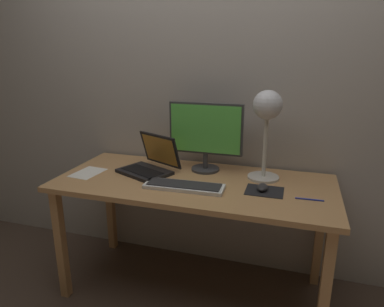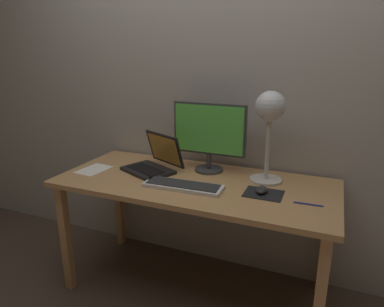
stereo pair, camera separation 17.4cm
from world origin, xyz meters
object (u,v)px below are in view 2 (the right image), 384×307
monitor (209,133)px  laptop (156,160)px  keyboard_main (183,186)px  desk_lamp (270,115)px  pen (308,204)px  mouse (262,190)px

monitor → laptop: monitor is taller
monitor → keyboard_main: bearing=-96.2°
laptop → desk_lamp: desk_lamp is taller
keyboard_main → desk_lamp: size_ratio=0.86×
pen → mouse: bearing=167.7°
laptop → keyboard_main: bearing=-36.6°
monitor → pen: monitor is taller
keyboard_main → pen: bearing=3.2°
monitor → pen: (0.62, -0.28, -0.24)m
laptop → mouse: (0.70, -0.12, -0.04)m
monitor → mouse: monitor is taller
pen → desk_lamp: bearing=136.8°
mouse → pen: bearing=-12.3°
desk_lamp → pen: desk_lamp is taller
desk_lamp → pen: bearing=-43.2°
laptop → pen: laptop is taller
keyboard_main → mouse: mouse is taller
keyboard_main → laptop: size_ratio=1.12×
mouse → desk_lamp: bearing=94.6°
keyboard_main → pen: keyboard_main is taller
keyboard_main → desk_lamp: 0.61m
keyboard_main → desk_lamp: desk_lamp is taller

